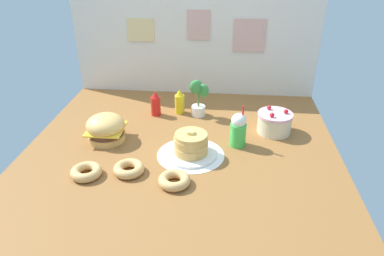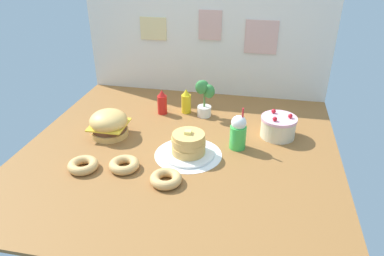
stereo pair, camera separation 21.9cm
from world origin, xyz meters
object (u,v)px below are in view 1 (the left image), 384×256
(donut_pink_glaze, at_px, (86,172))
(mustard_bottle, at_px, (180,102))
(cream_soda_cup, at_px, (238,130))
(donut_vanilla, at_px, (174,180))
(layer_cake, at_px, (274,122))
(burger, at_px, (106,128))
(ketchup_bottle, at_px, (156,104))
(pancake_stack, at_px, (191,145))
(potted_plant, at_px, (198,96))
(donut_chocolate, at_px, (129,169))

(donut_pink_glaze, bearing_deg, mustard_bottle, 64.00)
(cream_soda_cup, xyz_separation_m, donut_vanilla, (-0.35, -0.46, -0.08))
(layer_cake, bearing_deg, burger, -169.21)
(ketchup_bottle, bearing_deg, donut_pink_glaze, -107.04)
(pancake_stack, distance_m, potted_plant, 0.57)
(donut_pink_glaze, height_order, potted_plant, potted_plant)
(pancake_stack, bearing_deg, cream_soda_cup, 27.35)
(burger, height_order, donut_chocolate, burger)
(layer_cake, bearing_deg, pancake_stack, -146.99)
(layer_cake, height_order, donut_chocolate, layer_cake)
(ketchup_bottle, height_order, donut_pink_glaze, ketchup_bottle)
(burger, height_order, mustard_bottle, mustard_bottle)
(layer_cake, bearing_deg, donut_vanilla, -132.51)
(pancake_stack, xyz_separation_m, potted_plant, (0.00, 0.57, 0.09))
(donut_pink_glaze, height_order, donut_chocolate, same)
(ketchup_bottle, xyz_separation_m, cream_soda_cup, (0.61, -0.39, 0.02))
(burger, relative_size, donut_chocolate, 1.43)
(mustard_bottle, relative_size, cream_soda_cup, 0.67)
(mustard_bottle, xyz_separation_m, cream_soda_cup, (0.43, -0.45, 0.02))
(donut_chocolate, xyz_separation_m, potted_plant, (0.34, 0.79, 0.13))
(layer_cake, distance_m, ketchup_bottle, 0.88)
(burger, height_order, donut_pink_glaze, burger)
(mustard_bottle, bearing_deg, potted_plant, -12.11)
(ketchup_bottle, height_order, cream_soda_cup, cream_soda_cup)
(layer_cake, bearing_deg, donut_pink_glaze, -150.58)
(donut_pink_glaze, relative_size, donut_chocolate, 1.00)
(donut_chocolate, height_order, potted_plant, potted_plant)
(potted_plant, bearing_deg, donut_vanilla, -94.07)
(ketchup_bottle, bearing_deg, cream_soda_cup, -32.87)
(donut_vanilla, bearing_deg, donut_chocolate, 162.96)
(ketchup_bottle, xyz_separation_m, donut_chocolate, (-0.02, -0.77, -0.06))
(layer_cake, xyz_separation_m, donut_chocolate, (-0.88, -0.58, -0.04))
(pancake_stack, height_order, mustard_bottle, mustard_bottle)
(layer_cake, distance_m, mustard_bottle, 0.73)
(pancake_stack, distance_m, cream_soda_cup, 0.33)
(donut_pink_glaze, height_order, donut_vanilla, same)
(mustard_bottle, height_order, donut_chocolate, mustard_bottle)
(burger, relative_size, ketchup_bottle, 1.33)
(cream_soda_cup, bearing_deg, burger, -179.28)
(layer_cake, xyz_separation_m, ketchup_bottle, (-0.86, 0.19, 0.02))
(pancake_stack, relative_size, ketchup_bottle, 1.70)
(burger, distance_m, pancake_stack, 0.59)
(pancake_stack, height_order, layer_cake, layer_cake)
(ketchup_bottle, distance_m, donut_vanilla, 0.89)
(pancake_stack, relative_size, mustard_bottle, 1.70)
(pancake_stack, xyz_separation_m, donut_vanilla, (-0.06, -0.31, -0.04))
(cream_soda_cup, relative_size, potted_plant, 0.98)
(mustard_bottle, bearing_deg, layer_cake, -19.60)
(layer_cake, relative_size, donut_pink_glaze, 1.34)
(burger, xyz_separation_m, donut_chocolate, (0.24, -0.36, -0.06))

